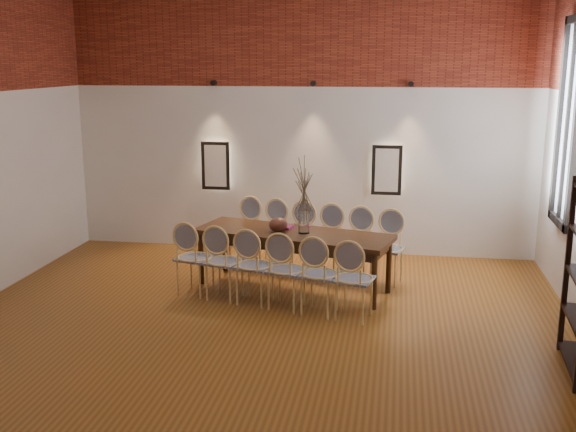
% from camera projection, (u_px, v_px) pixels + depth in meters
% --- Properties ---
extents(floor, '(7.00, 7.00, 0.02)m').
position_uv_depth(floor, '(252.00, 341.00, 7.11)').
color(floor, brown).
rests_on(floor, ground).
extents(wall_back, '(7.00, 0.10, 4.00)m').
position_uv_depth(wall_back, '(301.00, 120.00, 10.07)').
color(wall_back, silver).
rests_on(wall_back, ground).
extents(wall_front, '(7.00, 0.10, 4.00)m').
position_uv_depth(wall_front, '(90.00, 248.00, 3.25)').
color(wall_front, silver).
rests_on(wall_front, ground).
extents(brick_band_back, '(7.00, 0.02, 1.50)m').
position_uv_depth(brick_band_back, '(301.00, 34.00, 9.72)').
color(brick_band_back, maroon).
rests_on(brick_band_back, ground).
extents(niche_left, '(0.36, 0.06, 0.66)m').
position_uv_depth(niche_left, '(216.00, 166.00, 10.34)').
color(niche_left, '#FFEAC6').
rests_on(niche_left, wall_back).
extents(niche_right, '(0.36, 0.06, 0.66)m').
position_uv_depth(niche_right, '(387.00, 170.00, 9.93)').
color(niche_right, '#FFEAC6').
rests_on(niche_right, wall_back).
extents(spot_fixture_left, '(0.08, 0.10, 0.08)m').
position_uv_depth(spot_fixture_left, '(214.00, 83.00, 10.03)').
color(spot_fixture_left, black).
rests_on(spot_fixture_left, wall_back).
extents(spot_fixture_mid, '(0.08, 0.10, 0.08)m').
position_uv_depth(spot_fixture_mid, '(313.00, 83.00, 9.79)').
color(spot_fixture_mid, black).
rests_on(spot_fixture_mid, wall_back).
extents(spot_fixture_right, '(0.08, 0.10, 0.08)m').
position_uv_depth(spot_fixture_right, '(411.00, 84.00, 9.57)').
color(spot_fixture_right, black).
rests_on(spot_fixture_right, wall_back).
extents(window_glass, '(0.02, 0.78, 2.38)m').
position_uv_depth(window_glass, '(570.00, 123.00, 8.00)').
color(window_glass, silver).
rests_on(window_glass, wall_right).
extents(window_frame, '(0.08, 0.90, 2.50)m').
position_uv_depth(window_frame, '(568.00, 123.00, 8.00)').
color(window_frame, black).
rests_on(window_frame, wall_right).
extents(window_mullion, '(0.06, 0.06, 2.40)m').
position_uv_depth(window_mullion, '(568.00, 123.00, 8.00)').
color(window_mullion, black).
rests_on(window_mullion, wall_right).
extents(dining_table, '(2.63, 1.40, 0.75)m').
position_uv_depth(dining_table, '(293.00, 260.00, 8.64)').
color(dining_table, '#381D0C').
rests_on(dining_table, floor).
extents(chair_near_a, '(0.53, 0.53, 0.94)m').
position_uv_depth(chair_near_a, '(195.00, 258.00, 8.42)').
color(chair_near_a, '#E4C37A').
rests_on(chair_near_a, floor).
extents(chair_near_b, '(0.53, 0.53, 0.94)m').
position_uv_depth(chair_near_b, '(224.00, 262.00, 8.25)').
color(chair_near_b, '#E4C37A').
rests_on(chair_near_b, floor).
extents(chair_near_c, '(0.53, 0.53, 0.94)m').
position_uv_depth(chair_near_c, '(255.00, 266.00, 8.09)').
color(chair_near_c, '#E4C37A').
rests_on(chair_near_c, floor).
extents(chair_near_d, '(0.53, 0.53, 0.94)m').
position_uv_depth(chair_near_d, '(287.00, 270.00, 7.93)').
color(chair_near_d, '#E4C37A').
rests_on(chair_near_d, floor).
extents(chair_near_e, '(0.53, 0.53, 0.94)m').
position_uv_depth(chair_near_e, '(320.00, 274.00, 7.76)').
color(chair_near_e, '#E4C37A').
rests_on(chair_near_e, floor).
extents(chair_near_f, '(0.53, 0.53, 0.94)m').
position_uv_depth(chair_near_f, '(354.00, 279.00, 7.60)').
color(chair_near_f, '#E4C37A').
rests_on(chair_near_f, floor).
extents(chair_far_a, '(0.53, 0.53, 0.94)m').
position_uv_depth(chair_far_a, '(245.00, 233.00, 9.64)').
color(chair_far_a, '#E4C37A').
rests_on(chair_far_a, floor).
extents(chair_far_b, '(0.53, 0.53, 0.94)m').
position_uv_depth(chair_far_b, '(271.00, 236.00, 9.47)').
color(chair_far_b, '#E4C37A').
rests_on(chair_far_b, floor).
extents(chair_far_c, '(0.53, 0.53, 0.94)m').
position_uv_depth(chair_far_c, '(299.00, 239.00, 9.31)').
color(chair_far_c, '#E4C37A').
rests_on(chair_far_c, floor).
extents(chair_far_d, '(0.53, 0.53, 0.94)m').
position_uv_depth(chair_far_d, '(327.00, 242.00, 9.15)').
color(chair_far_d, '#E4C37A').
rests_on(chair_far_d, floor).
extents(chair_far_e, '(0.53, 0.53, 0.94)m').
position_uv_depth(chair_far_e, '(356.00, 245.00, 8.99)').
color(chair_far_e, '#E4C37A').
rests_on(chair_far_e, floor).
extents(chair_far_f, '(0.53, 0.53, 0.94)m').
position_uv_depth(chair_far_f, '(387.00, 249.00, 8.82)').
color(chair_far_f, '#E4C37A').
rests_on(chair_far_f, floor).
extents(vase, '(0.14, 0.14, 0.30)m').
position_uv_depth(vase, '(304.00, 222.00, 8.46)').
color(vase, silver).
rests_on(vase, dining_table).
extents(dried_branches, '(0.50, 0.50, 0.70)m').
position_uv_depth(dried_branches, '(304.00, 186.00, 8.36)').
color(dried_branches, '#493A28').
rests_on(dried_branches, vase).
extents(bowl, '(0.24, 0.24, 0.18)m').
position_uv_depth(bowl, '(278.00, 225.00, 8.56)').
color(bowl, '#582A1C').
rests_on(bowl, dining_table).
extents(book, '(0.30, 0.24, 0.03)m').
position_uv_depth(book, '(283.00, 227.00, 8.76)').
color(book, '#7C1C4D').
rests_on(book, dining_table).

